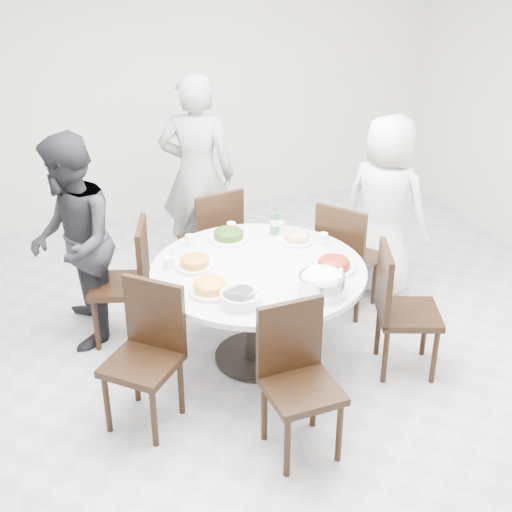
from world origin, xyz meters
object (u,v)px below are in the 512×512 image
object	(u,v)px
chair_s	(302,387)
soup_bowl	(240,298)
diner_left	(72,243)
chair_sw	(142,361)
beverage_bottle	(275,220)
chair_nw	(119,283)
chair_n	(210,239)
diner_right	(385,206)
rice_bowl	(322,285)
diner_middle	(197,175)
chair_se	(409,311)
chair_ne	(349,256)
dining_table	(258,314)

from	to	relation	value
chair_s	soup_bowl	distance (m)	0.69
diner_left	chair_sw	bearing A→B (deg)	18.35
beverage_bottle	chair_nw	bearing A→B (deg)	173.95
chair_n	chair_sw	size ratio (longest dim) A/B	1.00
diner_right	rice_bowl	bearing A→B (deg)	102.14
diner_middle	chair_se	bearing A→B (deg)	139.77
chair_ne	diner_left	world-z (taller)	diner_left
chair_sw	chair_se	bearing A→B (deg)	41.82
chair_se	rice_bowl	bearing A→B (deg)	110.45
chair_nw	chair_sw	distance (m)	1.04
diner_middle	beverage_bottle	xyz separation A→B (m)	(0.32, -1.04, -0.03)
chair_sw	chair_s	xyz separation A→B (m)	(0.84, -0.57, 0.00)
diner_right	chair_se	bearing A→B (deg)	126.31
dining_table	chair_ne	distance (m)	1.04
chair_s	chair_se	size ratio (longest dim) A/B	1.00
chair_se	chair_sw	bearing A→B (deg)	109.01
dining_table	diner_left	distance (m)	1.44
chair_ne	chair_s	distance (m)	1.77
chair_sw	diner_left	xyz separation A→B (m)	(-0.26, 1.14, 0.33)
chair_n	rice_bowl	distance (m)	1.65
chair_se	chair_ne	bearing A→B (deg)	21.05
chair_n	diner_right	distance (m)	1.48
rice_bowl	diner_middle	bearing A→B (deg)	98.32
chair_nw	beverage_bottle	bearing A→B (deg)	100.80
diner_middle	diner_left	size ratio (longest dim) A/B	1.11
chair_ne	diner_middle	world-z (taller)	diner_middle
chair_n	diner_middle	bearing A→B (deg)	-103.00
chair_n	soup_bowl	xyz separation A→B (m)	(-0.23, -1.53, 0.31)
diner_right	rice_bowl	size ratio (longest dim) A/B	5.05
chair_se	diner_right	world-z (taller)	diner_right
diner_right	rice_bowl	distance (m)	1.56
chair_s	diner_middle	bearing A→B (deg)	85.69
chair_nw	diner_right	world-z (taller)	diner_right
chair_ne	diner_middle	xyz separation A→B (m)	(-0.95, 1.07, 0.42)
chair_nw	diner_left	size ratio (longest dim) A/B	0.59
diner_middle	chair_s	bearing A→B (deg)	112.44
chair_s	diner_left	bearing A→B (deg)	119.76
dining_table	diner_right	distance (m)	1.55
diner_right	chair_sw	bearing A→B (deg)	81.53
chair_s	chair_n	bearing A→B (deg)	85.83
chair_n	soup_bowl	bearing A→B (deg)	70.41
chair_se	beverage_bottle	distance (m)	1.21
chair_s	soup_bowl	world-z (taller)	chair_s
chair_ne	diner_right	bearing A→B (deg)	-102.14
chair_ne	chair_n	world-z (taller)	same
chair_ne	diner_right	xyz separation A→B (m)	(0.42, 0.21, 0.29)
soup_bowl	beverage_bottle	world-z (taller)	beverage_bottle
dining_table	diner_left	world-z (taller)	diner_left
dining_table	chair_n	size ratio (longest dim) A/B	1.58
chair_ne	diner_right	world-z (taller)	diner_right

